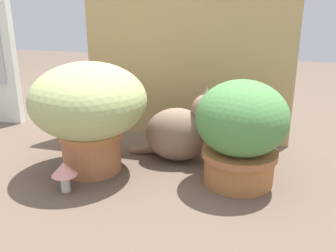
% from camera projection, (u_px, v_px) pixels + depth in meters
% --- Properties ---
extents(ground_plane, '(6.00, 6.00, 0.00)m').
position_uv_depth(ground_plane, '(136.00, 176.00, 1.40)').
color(ground_plane, brown).
extents(cardboard_backdrop, '(0.96, 0.03, 0.98)m').
position_uv_depth(cardboard_backdrop, '(186.00, 33.00, 1.65)').
color(cardboard_backdrop, tan).
rests_on(cardboard_backdrop, ground).
extents(grass_planter, '(0.43, 0.43, 0.42)m').
position_uv_depth(grass_planter, '(89.00, 108.00, 1.37)').
color(grass_planter, '#B77047').
rests_on(grass_planter, ground).
extents(leafy_planter, '(0.32, 0.32, 0.37)m').
position_uv_depth(leafy_planter, '(241.00, 130.00, 1.29)').
color(leafy_planter, '#AE6B3B').
rests_on(leafy_planter, ground).
extents(cat, '(0.39, 0.20, 0.32)m').
position_uv_depth(cat, '(182.00, 132.00, 1.50)').
color(cat, '#856A57').
rests_on(cat, ground).
extents(mushroom_ornament_pink, '(0.09, 0.09, 0.11)m').
position_uv_depth(mushroom_ornament_pink, '(64.00, 171.00, 1.27)').
color(mushroom_ornament_pink, silver).
rests_on(mushroom_ornament_pink, ground).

